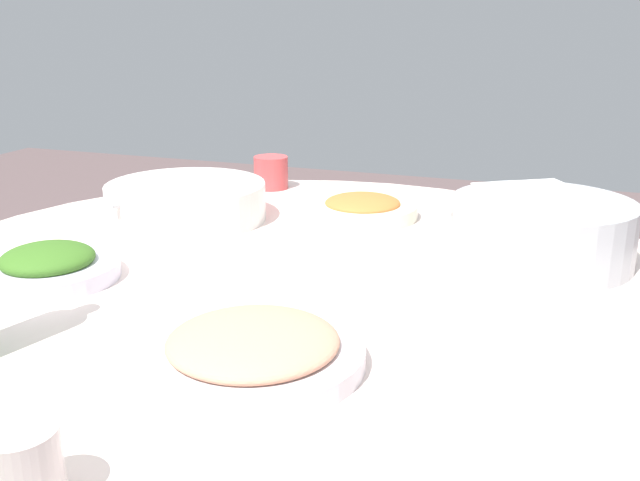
{
  "coord_description": "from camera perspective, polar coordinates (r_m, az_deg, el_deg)",
  "views": [
    {
      "loc": [
        -0.38,
        0.95,
        1.12
      ],
      "look_at": [
        -0.02,
        -0.1,
        0.77
      ],
      "focal_mm": 40.73,
      "sensor_mm": 36.0,
      "label": 1
    }
  ],
  "objects": [
    {
      "name": "dish_greens",
      "position": [
        1.13,
        -20.56,
        -1.89
      ],
      "size": [
        0.2,
        0.2,
        0.05
      ],
      "color": "silver",
      "rests_on": "round_dining_table"
    },
    {
      "name": "rice_bowl",
      "position": [
        1.17,
        16.99,
        0.82
      ],
      "size": [
        0.28,
        0.28,
        0.11
      ],
      "color": "#B2B5BA",
      "rests_on": "round_dining_table"
    },
    {
      "name": "tea_cup_far",
      "position": [
        1.6,
        -3.87,
        5.36
      ],
      "size": [
        0.07,
        0.07,
        0.07
      ],
      "primitive_type": "cylinder",
      "color": "#C54345",
      "rests_on": "round_dining_table"
    },
    {
      "name": "tea_cup_near",
      "position": [
        0.64,
        -22.5,
        -16.09
      ],
      "size": [
        0.06,
        0.06,
        0.07
      ],
      "primitive_type": "cylinder",
      "color": "silver",
      "rests_on": "round_dining_table"
    },
    {
      "name": "dish_shrimp",
      "position": [
        0.81,
        -5.27,
        -8.48
      ],
      "size": [
        0.25,
        0.25,
        0.05
      ],
      "color": "silver",
      "rests_on": "round_dining_table"
    },
    {
      "name": "soup_bowl",
      "position": [
        1.38,
        -10.47,
        2.93
      ],
      "size": [
        0.3,
        0.31,
        0.07
      ],
      "color": "white",
      "rests_on": "round_dining_table"
    },
    {
      "name": "dish_tofu_braise",
      "position": [
        1.38,
        3.37,
        2.57
      ],
      "size": [
        0.21,
        0.21,
        0.04
      ],
      "color": "#EAE6C7",
      "rests_on": "round_dining_table"
    },
    {
      "name": "round_dining_table",
      "position": [
        1.13,
        -2.39,
        -7.24
      ],
      "size": [
        1.24,
        1.24,
        0.74
      ],
      "color": "#99999E",
      "rests_on": "ground"
    }
  ]
}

